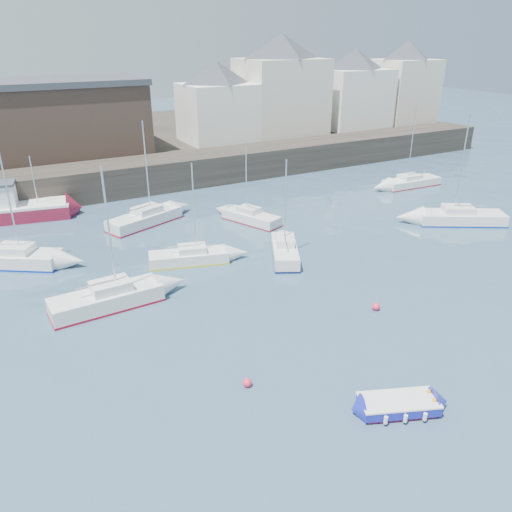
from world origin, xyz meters
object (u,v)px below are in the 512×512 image
sailboat_h (145,218)px  buoy_near (247,386)px  blue_dinghy (398,405)px  sailboat_f (251,217)px  sailboat_b (189,257)px  sailboat_d (461,217)px  buoy_mid (375,310)px  sailboat_a (107,299)px  buoy_far (146,290)px  sailboat_g (411,182)px  fishing_boat (16,208)px  sailboat_c (285,250)px  sailboat_e (13,258)px

sailboat_h → buoy_near: size_ratio=20.31×
blue_dinghy → sailboat_f: (5.45, 23.23, 0.13)m
sailboat_b → sailboat_d: (22.85, -3.52, 0.09)m
buoy_mid → sailboat_b: bearing=122.0°
sailboat_a → buoy_near: bearing=-69.6°
sailboat_b → sailboat_f: sailboat_b is taller
buoy_far → sailboat_g: bearing=16.3°
fishing_boat → sailboat_c: (15.85, -17.78, -0.50)m
buoy_near → buoy_mid: buoy_mid is taller
sailboat_a → sailboat_f: size_ratio=1.21×
sailboat_a → sailboat_b: size_ratio=1.18×
sailboat_e → sailboat_h: sailboat_h is taller
sailboat_d → sailboat_h: (-23.22, 12.38, 0.00)m
buoy_mid → sailboat_g: bearing=41.3°
sailboat_c → sailboat_h: (-6.65, 11.26, 0.02)m
sailboat_d → sailboat_g: 11.15m
sailboat_a → sailboat_d: (29.28, -0.00, -0.04)m
sailboat_c → sailboat_f: sailboat_c is taller
sailboat_d → buoy_mid: size_ratio=19.73×
blue_dinghy → sailboat_e: sailboat_e is taller
blue_dinghy → sailboat_a: size_ratio=0.43×
sailboat_d → buoy_far: bearing=177.7°
sailboat_g → sailboat_c: bearing=-156.7°
sailboat_b → sailboat_e: size_ratio=0.83×
fishing_boat → buoy_mid: size_ratio=18.63×
sailboat_b → fishing_boat: bearing=121.9°
sailboat_f → sailboat_g: 19.84m
buoy_mid → sailboat_f: bearing=88.0°
blue_dinghy → sailboat_c: size_ratio=0.52×
sailboat_e → blue_dinghy: bearing=-61.4°
sailboat_c → buoy_near: bearing=-128.4°
blue_dinghy → buoy_far: blue_dinghy is taller
fishing_boat → sailboat_f: (17.14, -10.32, -0.55)m
sailboat_a → sailboat_c: 12.77m
blue_dinghy → buoy_mid: 8.50m
blue_dinghy → sailboat_g: bearing=44.6°
sailboat_g → buoy_far: (-31.19, -9.13, -0.46)m
blue_dinghy → sailboat_d: size_ratio=0.40×
sailboat_f → buoy_mid: sailboat_f is taller
fishing_boat → sailboat_d: bearing=-30.3°
sailboat_e → sailboat_d: bearing=-14.9°
buoy_mid → sailboat_h: bearing=110.2°
sailboat_d → sailboat_e: size_ratio=1.07×
sailboat_f → sailboat_g: bearing=4.7°
buoy_near → sailboat_c: bearing=51.6°
sailboat_f → buoy_near: 21.36m
fishing_boat → buoy_near: 29.88m
sailboat_f → sailboat_a: bearing=-148.5°
sailboat_f → sailboat_c: bearing=-99.8°
sailboat_c → buoy_mid: 8.85m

